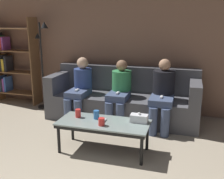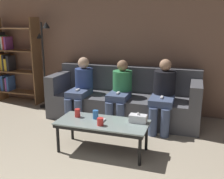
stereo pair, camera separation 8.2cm
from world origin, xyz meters
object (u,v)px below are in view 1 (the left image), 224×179
Objects in this scene: tissue_box at (139,118)px; bookshelf at (10,62)px; couch at (123,100)px; seated_person_mid_right at (163,92)px; game_remote at (103,121)px; coffee_table at (103,125)px; cup_near_right at (102,122)px; cup_far_center at (78,113)px; seated_person_mid_left at (120,90)px; cup_near_left at (96,115)px; standing_lamp at (43,56)px; seated_person_left_end at (80,87)px.

bookshelf is at bearing 154.42° from tissue_box.
seated_person_mid_right is at bearing -17.95° from couch.
couch is at bearing 162.05° from seated_person_mid_right.
seated_person_mid_right is at bearing 59.20° from game_remote.
bookshelf is (-2.55, 1.55, 0.48)m from coffee_table.
bookshelf reaches higher than tissue_box.
cup_near_right is (0.08, -1.40, 0.13)m from couch.
cup_near_right is at bearing -25.04° from cup_far_center.
coffee_table is 0.15m from cup_near_right.
seated_person_mid_left is at bearing 179.92° from seated_person_mid_right.
tissue_box is at bearing -61.60° from seated_person_mid_left.
coffee_table is at bearing -32.54° from cup_near_left.
cup_near_right is at bearing -150.08° from tissue_box.
seated_person_mid_right is (0.70, -0.23, 0.26)m from couch.
tissue_box reaches higher than cup_near_left.
couch is 1.76m from standing_lamp.
standing_lamp is (-1.62, 0.12, 0.69)m from couch.
couch reaches higher than game_remote.
cup_near_left is 2.86m from bookshelf.
coffee_table is 10.34× the size of cup_near_left.
cup_near_left is at bearing 147.46° from game_remote.
bookshelf is at bearing 148.66° from game_remote.
standing_lamp reaches higher than seated_person_mid_left.
cup_far_center reaches higher than coffee_table.
cup_far_center is at bearing -104.27° from couch.
cup_near_left is 0.26m from cup_far_center.
game_remote is at bearing -86.94° from couch.
coffee_table is at bearing -39.89° from standing_lamp.
game_remote is 1.24m from seated_person_mid_right.
cup_near_left is 0.11× the size of seated_person_mid_left.
tissue_box is at bearing -31.22° from standing_lamp.
seated_person_mid_right is (0.63, 1.06, 0.22)m from coffee_table.
seated_person_mid_left is at bearing -11.24° from bookshelf.
bookshelf reaches higher than coffee_table.
seated_person_left_end is at bearing 123.87° from cup_near_right.
couch is at bearing 93.06° from coffee_table.
standing_lamp is at bearing 158.52° from seated_person_left_end.
seated_person_left_end is 0.98× the size of seated_person_mid_right.
seated_person_left_end reaches higher than coffee_table.
couch reaches higher than cup_near_left.
bookshelf is at bearing 146.89° from cup_near_right.
seated_person_left_end is at bearing -21.48° from standing_lamp.
bookshelf reaches higher than standing_lamp.
couch is at bearing 18.68° from seated_person_left_end.
couch is 2.42× the size of seated_person_left_end.
seated_person_left_end reaches higher than couch.
game_remote is (-0.02, 0.12, -0.04)m from cup_near_right.
game_remote is 0.09× the size of bookshelf.
standing_lamp reaches higher than seated_person_mid_right.
couch is 0.78m from seated_person_mid_right.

